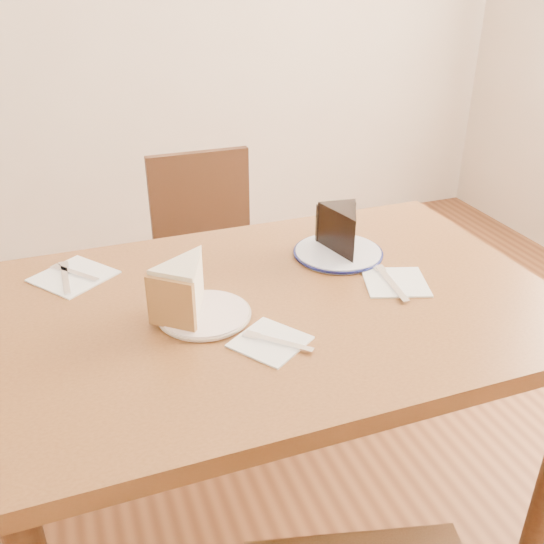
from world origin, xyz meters
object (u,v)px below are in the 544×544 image
(plate_navy, at_px, (338,253))
(chocolate_cake, at_px, (345,233))
(table, at_px, (278,337))
(carrot_cake, at_px, (188,287))
(chair_far, at_px, (212,267))
(plate_cream, at_px, (204,314))

(plate_navy, xyz_separation_m, chocolate_cake, (0.01, -0.01, 0.05))
(table, height_order, carrot_cake, carrot_cake)
(carrot_cake, bearing_deg, chair_far, 112.50)
(plate_cream, relative_size, carrot_cake, 1.34)
(chair_far, height_order, chocolate_cake, chocolate_cake)
(plate_cream, height_order, carrot_cake, carrot_cake)
(chair_far, xyz_separation_m, carrot_cake, (-0.23, -0.73, 0.35))
(table, bearing_deg, chair_far, 86.72)
(plate_cream, xyz_separation_m, carrot_cake, (-0.02, 0.02, 0.06))
(carrot_cake, bearing_deg, chocolate_cake, 57.90)
(plate_cream, relative_size, plate_navy, 0.87)
(table, relative_size, carrot_cake, 8.79)
(plate_navy, bearing_deg, chair_far, 106.41)
(table, bearing_deg, plate_navy, 34.81)
(plate_cream, relative_size, chocolate_cake, 1.34)
(plate_cream, distance_m, plate_navy, 0.42)
(table, bearing_deg, plate_cream, -174.99)
(plate_cream, height_order, plate_navy, same)
(table, height_order, plate_cream, plate_cream)
(carrot_cake, relative_size, chocolate_cake, 1.00)
(plate_cream, bearing_deg, carrot_cake, 134.94)
(chair_far, height_order, plate_navy, chair_far)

